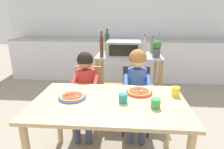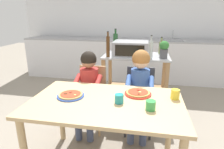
% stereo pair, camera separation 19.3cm
% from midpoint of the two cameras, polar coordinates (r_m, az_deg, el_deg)
% --- Properties ---
extents(ground_plane, '(12.60, 12.60, 0.00)m').
position_cam_midpoint_polar(ground_plane, '(3.15, 5.02, -9.97)').
color(ground_plane, gray).
extents(back_wall_tiled, '(5.49, 0.14, 2.70)m').
position_cam_midpoint_polar(back_wall_tiled, '(4.74, 7.93, 16.17)').
color(back_wall_tiled, silver).
rests_on(back_wall_tiled, ground).
extents(kitchen_counter, '(4.94, 0.60, 1.11)m').
position_cam_midpoint_polar(kitchen_counter, '(4.45, 7.18, 4.46)').
color(kitchen_counter, silver).
rests_on(kitchen_counter, ground).
extents(kitchen_island_cart, '(0.97, 0.58, 0.86)m').
position_cam_midpoint_polar(kitchen_island_cart, '(2.98, 8.79, 0.21)').
color(kitchen_island_cart, '#B7BABF').
rests_on(kitchen_island_cart, ground).
extents(toaster_oven, '(0.50, 0.40, 0.21)m').
position_cam_midpoint_polar(toaster_oven, '(2.87, 7.51, 7.67)').
color(toaster_oven, '#999BA0').
rests_on(toaster_oven, kitchen_island_cart).
extents(bottle_tall_green_wine, '(0.07, 0.07, 0.37)m').
position_cam_midpoint_polar(bottle_tall_green_wine, '(3.13, 2.82, 9.52)').
color(bottle_tall_green_wine, '#1E4723').
rests_on(bottle_tall_green_wine, kitchen_island_cart).
extents(bottle_dark_olive_oil, '(0.07, 0.07, 0.26)m').
position_cam_midpoint_polar(bottle_dark_olive_oil, '(3.08, 16.09, 7.71)').
color(bottle_dark_olive_oil, olive).
rests_on(bottle_dark_olive_oil, kitchen_island_cart).
extents(bottle_brown_beer, '(0.06, 0.06, 0.32)m').
position_cam_midpoint_polar(bottle_brown_beer, '(2.68, 13.45, 7.15)').
color(bottle_brown_beer, '#ADB7B2').
rests_on(bottle_brown_beer, kitchen_island_cart).
extents(bottle_squat_spirits, '(0.05, 0.05, 0.36)m').
position_cam_midpoint_polar(bottle_squat_spirits, '(2.73, 0.84, 8.40)').
color(bottle_squat_spirits, '#4C2D14').
rests_on(bottle_squat_spirits, kitchen_island_cart).
extents(potted_herb_plant, '(0.13, 0.13, 0.24)m').
position_cam_midpoint_polar(potted_herb_plant, '(2.76, 17.11, 7.23)').
color(potted_herb_plant, '#4C4C51').
rests_on(potted_herb_plant, kitchen_island_cart).
extents(dining_table, '(1.35, 0.82, 0.72)m').
position_cam_midpoint_polar(dining_table, '(1.75, 1.38, -10.74)').
color(dining_table, tan).
rests_on(dining_table, ground).
extents(dining_chair_left, '(0.36, 0.36, 0.81)m').
position_cam_midpoint_polar(dining_chair_left, '(2.48, -3.92, -5.59)').
color(dining_chair_left, tan).
rests_on(dining_chair_left, ground).
extents(dining_chair_right, '(0.36, 0.36, 0.81)m').
position_cam_midpoint_polar(dining_chair_right, '(2.45, 10.40, -6.18)').
color(dining_chair_right, '#333338').
rests_on(dining_chair_right, ground).
extents(child_in_red_shirt, '(0.32, 0.42, 1.02)m').
position_cam_midpoint_polar(child_in_red_shirt, '(2.31, -4.76, -2.66)').
color(child_in_red_shirt, '#424C6B').
rests_on(child_in_red_shirt, ground).
extents(child_in_blue_striped_shirt, '(0.32, 0.42, 1.05)m').
position_cam_midpoint_polar(child_in_blue_striped_shirt, '(2.26, 10.66, -2.45)').
color(child_in_blue_striped_shirt, '#424C6B').
rests_on(child_in_blue_striped_shirt, ground).
extents(pizza_plate_blue_rimmed, '(0.25, 0.25, 0.03)m').
position_cam_midpoint_polar(pizza_plate_blue_rimmed, '(1.81, -9.17, -6.12)').
color(pizza_plate_blue_rimmed, '#3356B7').
rests_on(pizza_plate_blue_rimmed, dining_table).
extents(pizza_plate_red_rimmed, '(0.25, 0.25, 0.03)m').
position_cam_midpoint_polar(pizza_plate_red_rimmed, '(1.87, 10.65, -5.47)').
color(pizza_plate_red_rimmed, red).
rests_on(pizza_plate_red_rimmed, dining_table).
extents(drinking_cup_green, '(0.08, 0.08, 0.08)m').
position_cam_midpoint_polar(drinking_cup_green, '(1.60, 14.84, -8.89)').
color(drinking_cup_green, green).
rests_on(drinking_cup_green, dining_table).
extents(drinking_cup_teal, '(0.08, 0.08, 0.08)m').
position_cam_midpoint_polar(drinking_cup_teal, '(1.66, 5.47, -7.19)').
color(drinking_cup_teal, teal).
rests_on(drinking_cup_teal, dining_table).
extents(drinking_cup_yellow, '(0.08, 0.08, 0.09)m').
position_cam_midpoint_polar(drinking_cup_yellow, '(1.85, 21.08, -5.53)').
color(drinking_cup_yellow, yellow).
rests_on(drinking_cup_yellow, dining_table).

